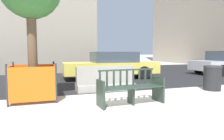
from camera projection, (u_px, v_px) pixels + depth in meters
The scene contains 7 objects.
ground_plane at pixel (123, 122), 3.79m from camera, with size 200.00×200.00×0.00m, color #B7B2A8.
street_asphalt at pixel (69, 74), 11.99m from camera, with size 120.00×12.00×0.01m, color black.
street_bench at pixel (131, 89), 5.06m from camera, with size 1.72×0.63×0.88m.
jersey_barrier_centre at pixel (105, 81), 6.90m from camera, with size 2.01×0.70×0.84m.
construction_fence at pixel (34, 81), 5.49m from camera, with size 1.19×1.19×1.04m.
car_taxi_near at pixel (111, 65), 10.18m from camera, with size 4.76×2.01×1.35m.
trash_bin at pixel (212, 78), 6.94m from camera, with size 0.60×0.60×0.86m.
Camera 1 is at (-1.40, -3.42, 1.32)m, focal length 32.00 mm.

